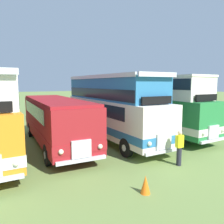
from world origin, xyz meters
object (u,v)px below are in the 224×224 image
bus_seventh_in_row (111,106)px  bus_eighth_in_row (153,102)px  cone_near_end (145,185)px  bus_sixth_in_row (55,118)px  marshal_person (179,148)px

bus_seventh_in_row → bus_eighth_in_row: bearing=3.5°
bus_eighth_in_row → cone_near_end: bus_eighth_in_row is taller
bus_sixth_in_row → cone_near_end: 8.16m
marshal_person → cone_near_end: bearing=-154.9°
cone_near_end → bus_seventh_in_row: bearing=70.3°
bus_sixth_in_row → marshal_person: bearing=-56.5°
bus_eighth_in_row → marshal_person: size_ratio=6.25×
bus_eighth_in_row → cone_near_end: size_ratio=16.13×
bus_sixth_in_row → marshal_person: size_ratio=5.95×
bus_eighth_in_row → bus_sixth_in_row: bearing=178.7°
bus_sixth_in_row → cone_near_end: (1.16, -7.96, -1.42)m
bus_seventh_in_row → cone_near_end: bearing=-109.7°
bus_seventh_in_row → marshal_person: bearing=-86.0°
cone_near_end → marshal_person: (3.13, 1.46, 0.55)m
bus_seventh_in_row → cone_near_end: 8.27m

